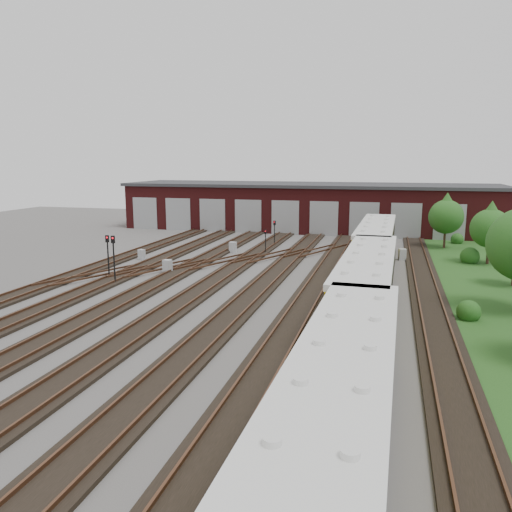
# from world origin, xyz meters

# --- Properties ---
(ground) EXTENTS (120.00, 120.00, 0.00)m
(ground) POSITION_xyz_m (0.00, 0.00, 0.00)
(ground) COLOR #4D4B48
(ground) RESTS_ON ground
(track_network) EXTENTS (30.40, 70.00, 0.33)m
(track_network) POSITION_xyz_m (-0.17, 0.59, 0.11)
(track_network) COLOR black
(track_network) RESTS_ON ground
(maintenance_shed) EXTENTS (51.00, 12.50, 6.35)m
(maintenance_shed) POSITION_xyz_m (-0.01, 39.97, 3.20)
(maintenance_shed) COLOR #4E1314
(maintenance_shed) RESTS_ON ground
(grass_verge) EXTENTS (8.00, 55.00, 0.05)m
(grass_verge) POSITION_xyz_m (19.00, 10.00, 0.03)
(grass_verge) COLOR #1E4818
(grass_verge) RESTS_ON ground
(metro_train) EXTENTS (3.37, 48.77, 3.45)m
(metro_train) POSITION_xyz_m (10.00, 1.70, 2.10)
(metro_train) COLOR black
(metro_train) RESTS_ON ground
(signal_mast_0) EXTENTS (0.33, 0.32, 3.52)m
(signal_mast_0) POSITION_xyz_m (-10.84, 6.15, 2.26)
(signal_mast_0) COLOR black
(signal_mast_0) RESTS_ON ground
(signal_mast_1) EXTENTS (0.33, 0.32, 3.80)m
(signal_mast_1) POSITION_xyz_m (-9.27, 4.43, 2.42)
(signal_mast_1) COLOR black
(signal_mast_1) RESTS_ON ground
(signal_mast_2) EXTENTS (0.28, 0.26, 2.85)m
(signal_mast_2) POSITION_xyz_m (-1.31, 24.92, 1.84)
(signal_mast_2) COLOR black
(signal_mast_2) RESTS_ON ground
(signal_mast_3) EXTENTS (0.23, 0.22, 2.48)m
(signal_mast_3) POSITION_xyz_m (-1.13, 20.05, 1.60)
(signal_mast_3) COLOR black
(signal_mast_3) RESTS_ON ground
(relay_cabinet_0) EXTENTS (0.72, 0.66, 0.99)m
(relay_cabinet_0) POSITION_xyz_m (-11.92, 13.77, 0.50)
(relay_cabinet_0) COLOR #ACAEB1
(relay_cabinet_0) RESTS_ON ground
(relay_cabinet_1) EXTENTS (0.74, 0.64, 1.12)m
(relay_cabinet_1) POSITION_xyz_m (-4.56, 19.71, 0.56)
(relay_cabinet_1) COLOR #ACAEB1
(relay_cabinet_1) RESTS_ON ground
(relay_cabinet_2) EXTENTS (0.75, 0.65, 1.14)m
(relay_cabinet_2) POSITION_xyz_m (-7.01, 9.10, 0.57)
(relay_cabinet_2) COLOR #ACAEB1
(relay_cabinet_2) RESTS_ON ground
(relay_cabinet_3) EXTENTS (0.64, 0.55, 0.99)m
(relay_cabinet_3) POSITION_xyz_m (9.48, 27.77, 0.49)
(relay_cabinet_3) COLOR #ACAEB1
(relay_cabinet_3) RESTS_ON ground
(relay_cabinet_4) EXTENTS (0.77, 0.69, 1.09)m
(relay_cabinet_4) POSITION_xyz_m (12.45, 20.18, 0.55)
(relay_cabinet_4) COLOR #ACAEB1
(relay_cabinet_4) RESTS_ON ground
(tree_0) EXTENTS (3.68, 3.68, 6.10)m
(tree_0) POSITION_xyz_m (16.98, 28.21, 3.92)
(tree_0) COLOR #392419
(tree_0) RESTS_ON ground
(tree_1) EXTENTS (3.55, 3.55, 5.89)m
(tree_1) POSITION_xyz_m (20.03, 20.15, 3.78)
(tree_1) COLOR #392419
(tree_1) RESTS_ON ground
(bush_0) EXTENTS (1.42, 1.42, 1.42)m
(bush_0) POSITION_xyz_m (16.00, 2.08, 0.71)
(bush_0) COLOR #144614
(bush_0) RESTS_ON ground
(bush_1) EXTENTS (1.75, 1.75, 1.75)m
(bush_1) POSITION_xyz_m (18.53, 20.34, 0.87)
(bush_1) COLOR #144614
(bush_1) RESTS_ON ground
(bush_2) EXTENTS (1.43, 1.43, 1.43)m
(bush_2) POSITION_xyz_m (18.74, 31.91, 0.72)
(bush_2) COLOR #144614
(bush_2) RESTS_ON ground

